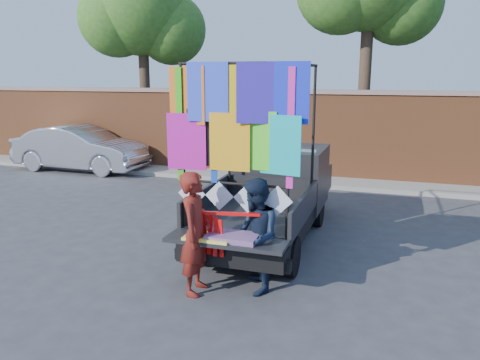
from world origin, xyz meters
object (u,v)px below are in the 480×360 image
(woman, at_px, (196,233))
(man, at_px, (255,236))
(pickup_truck, at_px, (275,191))
(sedan, at_px, (80,148))

(woman, bearing_deg, man, -74.26)
(pickup_truck, height_order, woman, pickup_truck)
(pickup_truck, distance_m, woman, 2.97)
(sedan, relative_size, man, 2.68)
(sedan, height_order, man, man)
(man, bearing_deg, woman, -93.48)
(pickup_truck, bearing_deg, sedan, 152.17)
(pickup_truck, xyz_separation_m, woman, (-0.41, -2.95, 0.06))
(sedan, bearing_deg, pickup_truck, -117.27)
(pickup_truck, distance_m, sedan, 8.39)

